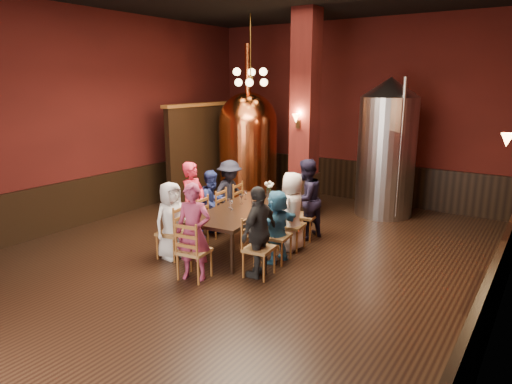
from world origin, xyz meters
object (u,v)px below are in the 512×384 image
Objects in this scene: person_1 at (193,205)px; rose_vase at (269,187)px; person_2 at (213,203)px; dining_table at (242,212)px; person_0 at (171,220)px; copper_kettle at (248,145)px; steel_vessel at (387,148)px.

rose_vase is (0.75, 1.43, 0.16)m from person_1.
person_2 is at bearing 2.14° from person_1.
rose_vase is at bearing -41.38° from person_2.
dining_table is 0.91m from person_2.
person_0 is 4.23× the size of rose_vase.
person_1 is at bearing -117.72° from rose_vase.
person_2 is at bearing -136.98° from rose_vase.
dining_table is at bearing -57.04° from copper_kettle.
person_1 is at bearing 15.33° from person_0.
person_1 is 3.63m from copper_kettle.
rose_vase is at bearing -120.16° from steel_vessel.
person_2 is 3.03m from copper_kettle.
person_0 is at bearing -107.80° from rose_vase.
steel_vessel is (2.26, 4.02, 0.76)m from person_1.
steel_vessel is at bearing -16.30° from person_0.
steel_vessel reaches higher than person_2.
person_2 is 0.43× the size of steel_vessel.
copper_kettle is 12.17× the size of rose_vase.
person_0 is 2.22m from rose_vase.
copper_kettle is (-1.12, 3.39, 0.63)m from person_1.
copper_kettle reaches higher than rose_vase.
rose_vase is at bearing -9.17° from person_0.
person_0 is at bearing -177.86° from person_1.
dining_table is 1.89× the size of person_2.
person_2 is (-0.88, 0.23, -0.03)m from dining_table.
person_0 is at bearing -167.70° from person_2.
steel_vessel reaches higher than person_0.
dining_table is 1.31m from person_0.
copper_kettle is (-1.92, 2.97, 0.73)m from dining_table.
person_2 is 4.14× the size of rose_vase.
person_0 is 1.02× the size of person_2.
person_2 reaches higher than dining_table.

